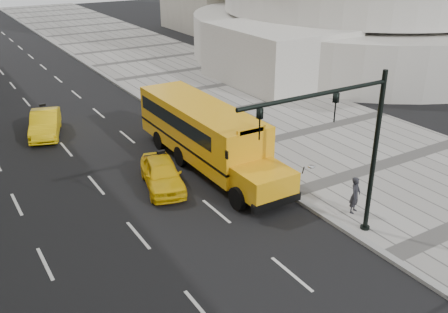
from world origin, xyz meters
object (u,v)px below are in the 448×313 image
taxi_far (45,124)px  traffic_signal (348,141)px  school_bus (203,130)px  taxi_near (162,174)px  pedestrian (355,195)px

taxi_far → traffic_signal: bearing=-51.5°
traffic_signal → taxi_far: bearing=111.0°
school_bus → taxi_near: school_bus is taller
taxi_far → pedestrian: 18.08m
school_bus → traffic_signal: bearing=-85.6°
taxi_near → school_bus: bearing=39.8°
school_bus → pedestrian: bearing=-71.2°
school_bus → taxi_far: (-5.86, 8.14, -1.06)m
school_bus → taxi_near: bearing=-154.4°
traffic_signal → school_bus: bearing=94.4°
taxi_near → pedestrian: 8.51m
traffic_signal → taxi_near: bearing=115.8°
pedestrian → taxi_far: bearing=95.3°
taxi_near → traffic_signal: 9.06m
school_bus → taxi_far: bearing=125.8°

